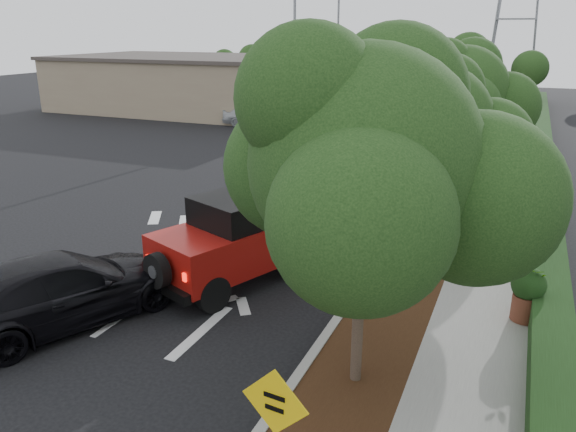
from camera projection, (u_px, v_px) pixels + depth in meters
The scene contains 19 objects.
ground at pixel (126, 314), 12.85m from camera, with size 120.00×120.00×0.00m, color black.
curb at pixel (423, 196), 21.60m from camera, with size 0.20×70.00×0.15m, color #9E9B93.
planting_strip at pixel (449, 200), 21.24m from camera, with size 1.80×70.00×0.12m, color black.
sidewalk at pixel (502, 205), 20.54m from camera, with size 2.00×70.00×0.12m, color gray.
hedge at pixel (545, 201), 19.91m from camera, with size 0.80×70.00×0.80m, color black.
commercial_building at pixel (203, 84), 44.32m from camera, with size 22.00×12.00×4.00m, color #87745D.
transmission_tower at pixel (507, 98), 52.54m from camera, with size 7.00×4.00×28.00m, color slate, non-canonical shape.
street_tree_near at pixel (355, 384), 10.35m from camera, with size 3.80×3.80×5.92m, color black, non-canonical shape.
street_tree_mid at pixel (423, 252), 16.46m from camera, with size 3.20×3.20×5.32m, color black, non-canonical shape.
street_tree_far at pixel (453, 194), 22.13m from camera, with size 3.40×3.40×5.62m, color black, non-canonical shape.
light_pole_a at pixel (294, 125), 37.95m from camera, with size 2.00×0.22×9.00m, color slate, non-canonical shape.
light_pole_b at pixel (336, 103), 48.80m from camera, with size 2.00×0.22×9.00m, color slate, non-canonical shape.
red_jeep at pixel (240, 238), 14.27m from camera, with size 3.32×4.62×2.26m.
silver_suv_ahead at pixel (346, 175), 22.29m from camera, with size 2.31×5.01×1.39m, color #ADAEB5.
black_suv_oncoming at pixel (64, 289), 12.33m from camera, with size 2.18×5.37×1.56m, color black.
silver_sedan_oncoming at pixel (296, 156), 25.30m from camera, with size 1.55×4.45×1.47m, color #A6AAAE.
parked_suv at pixel (255, 115), 37.48m from camera, with size 1.73×4.30×1.47m, color #B3B7BB.
speed_hump_sign at pixel (275, 419), 7.24m from camera, with size 0.97×0.12×2.08m.
terracotta_planter at pixel (528, 289), 12.13m from camera, with size 0.74×0.74×1.29m.
Camera 1 is at (7.90, -9.11, 6.23)m, focal length 35.00 mm.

